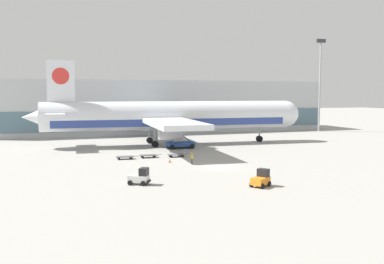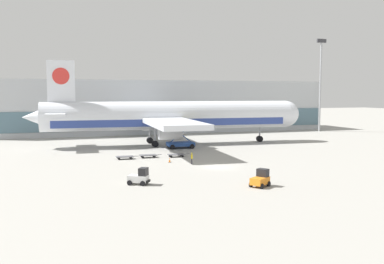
{
  "view_description": "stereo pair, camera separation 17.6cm",
  "coord_description": "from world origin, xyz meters",
  "views": [
    {
      "loc": [
        -23.76,
        -56.65,
        10.74
      ],
      "look_at": [
        0.42,
        12.72,
        4.0
      ],
      "focal_mm": 40.0,
      "sensor_mm": 36.0,
      "label": 1
    },
    {
      "loc": [
        -23.6,
        -56.71,
        10.74
      ],
      "look_at": [
        0.42,
        12.72,
        4.0
      ],
      "focal_mm": 40.0,
      "sensor_mm": 36.0,
      "label": 2
    }
  ],
  "objects": [
    {
      "name": "ground_plane",
      "position": [
        0.0,
        0.0,
        0.0
      ],
      "size": [
        400.0,
        400.0,
        0.0
      ],
      "primitive_type": "plane",
      "color": "#9E9B93"
    },
    {
      "name": "terminal_building",
      "position": [
        8.65,
        59.25,
        6.99
      ],
      "size": [
        90.0,
        18.2,
        14.0
      ],
      "color": "#B2B7BC",
      "rests_on": "ground_plane"
    },
    {
      "name": "light_mast",
      "position": [
        49.07,
        44.32,
        14.63
      ],
      "size": [
        2.8,
        0.5,
        25.51
      ],
      "color": "#9EA0A5",
      "rests_on": "ground_plane"
    },
    {
      "name": "airplane_main",
      "position": [
        0.6,
        28.32,
        5.84
      ],
      "size": [
        58.09,
        48.44,
        17.0
      ],
      "rotation": [
        0.0,
        0.0,
        -0.07
      ],
      "color": "silver",
      "rests_on": "ground_plane"
    },
    {
      "name": "scissor_lift_loader",
      "position": [
        1.32,
        22.19,
        1.96
      ],
      "size": [
        5.39,
        3.68,
        5.09
      ],
      "rotation": [
        0.0,
        0.0,
        -0.07
      ],
      "color": "#284C99",
      "rests_on": "ground_plane"
    },
    {
      "name": "baggage_tug_foreground",
      "position": [
        -0.33,
        -13.59,
        0.88
      ],
      "size": [
        2.82,
        2.57,
        2.0
      ],
      "rotation": [
        0.0,
        0.0,
        0.57
      ],
      "color": "orange",
      "rests_on": "ground_plane"
    },
    {
      "name": "baggage_tug_mid",
      "position": [
        -13.25,
        -7.97,
        0.88
      ],
      "size": [
        2.82,
        2.56,
        2.0
      ],
      "rotation": [
        0.0,
        0.0,
        -0.55
      ],
      "color": "silver",
      "rests_on": "ground_plane"
    },
    {
      "name": "baggage_dolly_lead",
      "position": [
        -11.45,
        11.81,
        0.39
      ],
      "size": [
        3.74,
        1.66,
        0.48
      ],
      "rotation": [
        0.0,
        0.0,
        -0.06
      ],
      "color": "#56565B",
      "rests_on": "ground_plane"
    },
    {
      "name": "baggage_dolly_second",
      "position": [
        -7.47,
        12.19,
        0.39
      ],
      "size": [
        3.74,
        1.66,
        0.48
      ],
      "rotation": [
        0.0,
        0.0,
        -0.06
      ],
      "color": "#56565B",
      "rests_on": "ground_plane"
    },
    {
      "name": "baggage_dolly_third",
      "position": [
        -2.85,
        11.38,
        0.39
      ],
      "size": [
        3.74,
        1.66,
        0.48
      ],
      "rotation": [
        0.0,
        0.0,
        -0.06
      ],
      "color": "#56565B",
      "rests_on": "ground_plane"
    },
    {
      "name": "ground_crew_near",
      "position": [
        -2.74,
        3.7,
        1.02
      ],
      "size": [
        0.31,
        0.55,
        1.74
      ],
      "rotation": [
        0.0,
        0.0,
        4.45
      ],
      "color": "black",
      "rests_on": "ground_plane"
    },
    {
      "name": "traffic_cone_near",
      "position": [
        -5.47,
        6.32,
        0.36
      ],
      "size": [
        0.4,
        0.4,
        0.73
      ],
      "color": "black",
      "rests_on": "ground_plane"
    }
  ]
}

